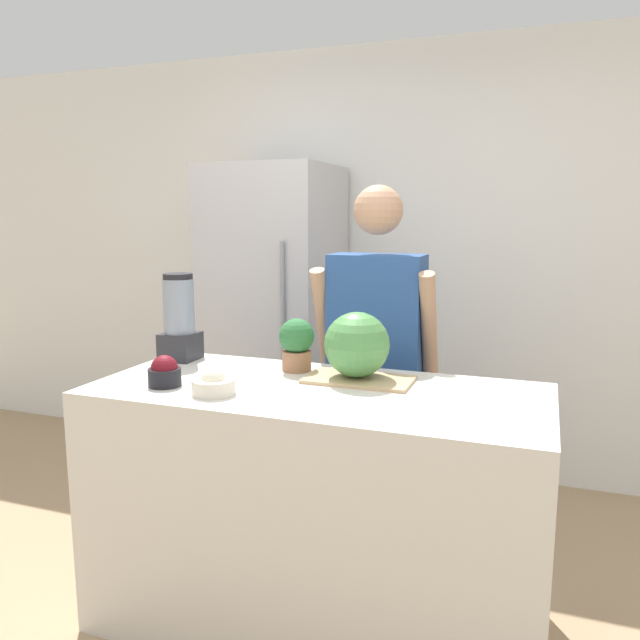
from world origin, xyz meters
name	(u,v)px	position (x,y,z in m)	size (l,w,h in m)	color
wall_back	(413,263)	(0.00, 2.08, 1.30)	(8.00, 0.06, 2.60)	white
counter_island	(317,508)	(0.00, 0.37, 0.48)	(1.68, 0.75, 0.95)	beige
refrigerator	(275,324)	(-0.75, 1.68, 0.94)	(0.71, 0.73, 1.87)	#B7B7BC
person	(376,367)	(0.05, 1.03, 0.89)	(0.57, 0.27, 1.72)	#333338
cutting_board	(359,379)	(0.12, 0.52, 0.96)	(0.41, 0.23, 0.01)	tan
watermelon	(357,345)	(0.11, 0.53, 1.10)	(0.25, 0.25, 0.25)	#4C8C47
bowl_cherries	(165,373)	(-0.55, 0.21, 1.01)	(0.12, 0.12, 0.12)	black
bowl_cream	(214,384)	(-0.32, 0.17, 0.99)	(0.16, 0.16, 0.10)	beige
blender	(179,319)	(-0.73, 0.61, 1.14)	(0.15, 0.15, 0.38)	#28282D
potted_plant	(297,343)	(-0.17, 0.59, 1.07)	(0.14, 0.14, 0.22)	#996647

